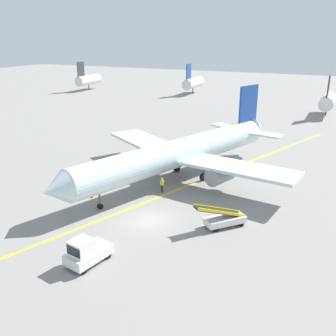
# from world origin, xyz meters

# --- Properties ---
(ground_plane) EXTENTS (300.00, 300.00, 0.00)m
(ground_plane) POSITION_xyz_m (0.00, 0.00, 0.00)
(ground_plane) COLOR gray
(taxi_line_yellow) EXTENTS (27.64, 75.28, 0.01)m
(taxi_line_yellow) POSITION_xyz_m (-1.66, 5.00, 0.00)
(taxi_line_yellow) COLOR yellow
(taxi_line_yellow) RESTS_ON ground
(airliner) EXTENTS (27.50, 34.17, 10.10)m
(airliner) POSITION_xyz_m (-1.47, 11.52, 3.42)
(airliner) COLOR silver
(airliner) RESTS_ON ground
(pushback_tug) EXTENTS (2.53, 3.89, 2.20)m
(pushback_tug) POSITION_xyz_m (-0.85, -8.42, 0.99)
(pushback_tug) COLOR silver
(pushback_tug) RESTS_ON ground
(baggage_tug_near_wing) EXTENTS (1.91, 2.67, 2.10)m
(baggage_tug_near_wing) POSITION_xyz_m (-9.35, 10.92, 0.93)
(baggage_tug_near_wing) COLOR silver
(baggage_tug_near_wing) RESTS_ON ground
(belt_loader_forward_hold) EXTENTS (4.27, 4.56, 2.59)m
(belt_loader_forward_hold) POSITION_xyz_m (6.86, 1.94, 0.78)
(belt_loader_forward_hold) COLOR silver
(belt_loader_forward_hold) RESTS_ON ground
(ground_crew_marshaller) EXTENTS (0.36, 0.24, 1.70)m
(ground_crew_marshaller) POSITION_xyz_m (-1.81, 6.76, 0.91)
(ground_crew_marshaller) COLOR #26262D
(ground_crew_marshaller) RESTS_ON ground
(safety_cone_nose_left) EXTENTS (0.36, 0.36, 0.44)m
(safety_cone_nose_left) POSITION_xyz_m (-7.98, 2.20, 0.22)
(safety_cone_nose_left) COLOR orange
(safety_cone_nose_left) RESTS_ON ground
(safety_cone_nose_right) EXTENTS (0.36, 0.36, 0.44)m
(safety_cone_nose_right) POSITION_xyz_m (-1.75, 11.92, 0.22)
(safety_cone_nose_right) COLOR orange
(safety_cone_nose_right) RESTS_ON ground
(distant_aircraft_far_left) EXTENTS (3.00, 10.10, 8.80)m
(distant_aircraft_far_left) POSITION_xyz_m (-58.93, 71.31, 3.22)
(distant_aircraft_far_left) COLOR silver
(distant_aircraft_far_left) RESTS_ON ground
(distant_aircraft_mid_left) EXTENTS (3.00, 10.10, 8.80)m
(distant_aircraft_mid_left) POSITION_xyz_m (-26.39, 77.77, 3.22)
(distant_aircraft_mid_left) COLOR silver
(distant_aircraft_mid_left) RESTS_ON ground
(distant_aircraft_mid_right) EXTENTS (3.00, 10.10, 8.80)m
(distant_aircraft_mid_right) POSITION_xyz_m (11.57, 60.47, 3.22)
(distant_aircraft_mid_right) COLOR silver
(distant_aircraft_mid_right) RESTS_ON ground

